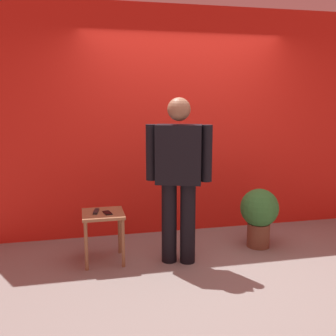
{
  "coord_description": "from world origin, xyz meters",
  "views": [
    {
      "loc": [
        -1.27,
        -3.49,
        1.72
      ],
      "look_at": [
        -0.37,
        0.55,
        0.97
      ],
      "focal_mm": 42.06,
      "sensor_mm": 36.0,
      "label": 1
    }
  ],
  "objects_px": {
    "side_table": "(103,222)",
    "potted_plant": "(259,213)",
    "tv_remote": "(96,211)",
    "cell_phone": "(107,213)",
    "standing_person": "(179,172)"
  },
  "relations": [
    {
      "from": "standing_person",
      "to": "side_table",
      "type": "xyz_separation_m",
      "value": [
        -0.77,
        0.18,
        -0.53
      ]
    },
    {
      "from": "standing_person",
      "to": "cell_phone",
      "type": "height_order",
      "value": "standing_person"
    },
    {
      "from": "side_table",
      "to": "potted_plant",
      "type": "height_order",
      "value": "potted_plant"
    },
    {
      "from": "side_table",
      "to": "cell_phone",
      "type": "height_order",
      "value": "cell_phone"
    },
    {
      "from": "side_table",
      "to": "potted_plant",
      "type": "xyz_separation_m",
      "value": [
        1.78,
        0.03,
        -0.03
      ]
    },
    {
      "from": "potted_plant",
      "to": "standing_person",
      "type": "bearing_deg",
      "value": -168.33
    },
    {
      "from": "potted_plant",
      "to": "cell_phone",
      "type": "bearing_deg",
      "value": -177.87
    },
    {
      "from": "standing_person",
      "to": "cell_phone",
      "type": "distance_m",
      "value": 0.85
    },
    {
      "from": "tv_remote",
      "to": "potted_plant",
      "type": "height_order",
      "value": "potted_plant"
    },
    {
      "from": "standing_person",
      "to": "side_table",
      "type": "distance_m",
      "value": 0.95
    },
    {
      "from": "side_table",
      "to": "tv_remote",
      "type": "xyz_separation_m",
      "value": [
        -0.07,
        0.03,
        0.11
      ]
    },
    {
      "from": "cell_phone",
      "to": "potted_plant",
      "type": "xyz_separation_m",
      "value": [
        1.73,
        0.06,
        -0.13
      ]
    },
    {
      "from": "cell_phone",
      "to": "potted_plant",
      "type": "relative_size",
      "value": 0.21
    },
    {
      "from": "cell_phone",
      "to": "tv_remote",
      "type": "xyz_separation_m",
      "value": [
        -0.11,
        0.06,
        0.01
      ]
    },
    {
      "from": "side_table",
      "to": "tv_remote",
      "type": "bearing_deg",
      "value": 159.25
    }
  ]
}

